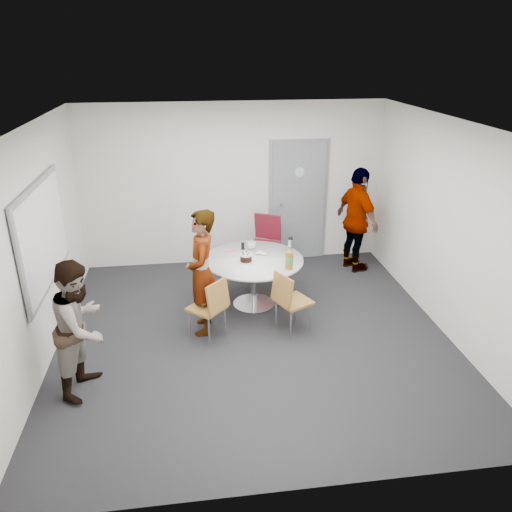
{
  "coord_description": "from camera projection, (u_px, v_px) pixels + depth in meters",
  "views": [
    {
      "loc": [
        -0.74,
        -5.56,
        3.52
      ],
      "look_at": [
        0.06,
        0.25,
        1.02
      ],
      "focal_mm": 35.0,
      "sensor_mm": 36.0,
      "label": 1
    }
  ],
  "objects": [
    {
      "name": "door",
      "position": [
        298.0,
        202.0,
        8.54
      ],
      "size": [
        1.02,
        0.17,
        2.12
      ],
      "color": "slate",
      "rests_on": "wall_back"
    },
    {
      "name": "wall_front",
      "position": [
        298.0,
        358.0,
        3.73
      ],
      "size": [
        5.0,
        0.0,
        5.0
      ],
      "primitive_type": "plane",
      "rotation": [
        -1.57,
        0.0,
        0.0
      ],
      "color": "silver",
      "rests_on": "floor"
    },
    {
      "name": "wall_left",
      "position": [
        37.0,
        250.0,
        5.7
      ],
      "size": [
        0.0,
        5.0,
        5.0
      ],
      "primitive_type": "plane",
      "rotation": [
        1.57,
        0.0,
        1.57
      ],
      "color": "silver",
      "rests_on": "floor"
    },
    {
      "name": "wall_right",
      "position": [
        448.0,
        229.0,
        6.33
      ],
      "size": [
        0.0,
        5.0,
        5.0
      ],
      "primitive_type": "plane",
      "rotation": [
        1.57,
        0.0,
        -1.57
      ],
      "color": "silver",
      "rests_on": "floor"
    },
    {
      "name": "person_main",
      "position": [
        202.0,
        273.0,
        6.35
      ],
      "size": [
        0.42,
        0.62,
        1.66
      ],
      "primitive_type": "imported",
      "rotation": [
        0.0,
        0.0,
        -1.61
      ],
      "color": "#A5C6EA",
      "rests_on": "floor"
    },
    {
      "name": "chair_near_right",
      "position": [
        289.0,
        297.0,
        6.41
      ],
      "size": [
        0.56,
        0.54,
        0.85
      ],
      "rotation": [
        0.0,
        0.0,
        -1.12
      ],
      "color": "#935F2D",
      "rests_on": "floor"
    },
    {
      "name": "ceiling",
      "position": [
        253.0,
        124.0,
        5.48
      ],
      "size": [
        5.0,
        5.0,
        0.0
      ],
      "primitive_type": "plane",
      "rotation": [
        3.14,
        0.0,
        0.0
      ],
      "color": "silver",
      "rests_on": "wall_back"
    },
    {
      "name": "chair_far",
      "position": [
        265.0,
        238.0,
        8.13
      ],
      "size": [
        0.64,
        0.66,
        0.97
      ],
      "rotation": [
        0.0,
        0.0,
        2.63
      ],
      "color": "maroon",
      "rests_on": "floor"
    },
    {
      "name": "wall_back",
      "position": [
        234.0,
        185.0,
        8.29
      ],
      "size": [
        5.0,
        0.0,
        5.0
      ],
      "primitive_type": "plane",
      "rotation": [
        1.57,
        0.0,
        0.0
      ],
      "color": "silver",
      "rests_on": "floor"
    },
    {
      "name": "whiteboard",
      "position": [
        44.0,
        235.0,
        5.85
      ],
      "size": [
        0.04,
        1.9,
        1.25
      ],
      "color": "gray",
      "rests_on": "wall_left"
    },
    {
      "name": "chair_near_left",
      "position": [
        212.0,
        304.0,
        6.26
      ],
      "size": [
        0.58,
        0.58,
        0.84
      ],
      "rotation": [
        0.0,
        0.0,
        0.83
      ],
      "color": "#935F2D",
      "rests_on": "floor"
    },
    {
      "name": "table",
      "position": [
        256.0,
        265.0,
        7.05
      ],
      "size": [
        1.4,
        1.4,
        1.05
      ],
      "color": "silver",
      "rests_on": "floor"
    },
    {
      "name": "person_right",
      "position": [
        357.0,
        220.0,
        8.12
      ],
      "size": [
        0.71,
        1.1,
        1.73
      ],
      "primitive_type": "imported",
      "rotation": [
        0.0,
        0.0,
        1.87
      ],
      "color": "black",
      "rests_on": "floor"
    },
    {
      "name": "floor",
      "position": [
        254.0,
        335.0,
        6.54
      ],
      "size": [
        5.0,
        5.0,
        0.0
      ],
      "primitive_type": "plane",
      "color": "black",
      "rests_on": "ground"
    },
    {
      "name": "person_left",
      "position": [
        81.0,
        327.0,
        5.27
      ],
      "size": [
        0.76,
        0.87,
        1.52
      ],
      "primitive_type": "imported",
      "rotation": [
        0.0,
        0.0,
        1.29
      ],
      "color": "white",
      "rests_on": "floor"
    }
  ]
}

